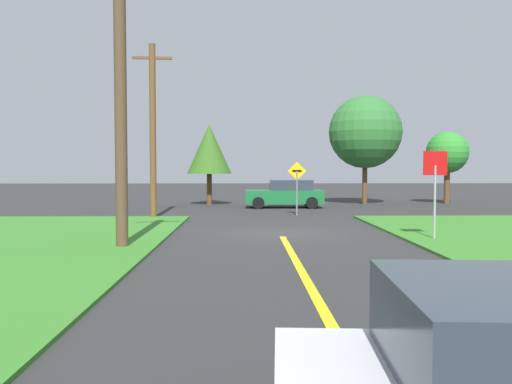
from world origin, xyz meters
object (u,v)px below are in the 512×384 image
at_px(utility_pole_mid, 153,129).
at_px(oak_tree_left, 365,132).
at_px(oak_tree_right, 209,149).
at_px(car_approaching_junction, 286,194).
at_px(stop_sign, 435,178).
at_px(utility_pole_near, 121,105).
at_px(direction_sign, 297,182).
at_px(pine_tree_center, 447,153).

bearing_deg(utility_pole_mid, oak_tree_left, 37.33).
relative_size(utility_pole_mid, oak_tree_right, 1.59).
xyz_separation_m(car_approaching_junction, oak_tree_left, (5.24, 2.78, 3.78)).
xyz_separation_m(stop_sign, oak_tree_right, (-8.28, 16.92, 1.45)).
relative_size(utility_pole_near, oak_tree_left, 1.18).
distance_m(utility_pole_mid, oak_tree_right, 9.19).
distance_m(utility_pole_mid, oak_tree_left, 14.95).
bearing_deg(utility_pole_near, direction_sign, 59.77).
bearing_deg(utility_pole_near, pine_tree_center, 48.63).
height_order(stop_sign, oak_tree_left, oak_tree_left).
relative_size(direction_sign, oak_tree_right, 0.52).
bearing_deg(car_approaching_junction, utility_pole_mid, 43.53).
distance_m(car_approaching_junction, oak_tree_right, 5.97).
xyz_separation_m(car_approaching_junction, direction_sign, (0.13, -5.18, 0.83)).
bearing_deg(oak_tree_right, oak_tree_left, 0.70).
relative_size(direction_sign, oak_tree_left, 0.38).
bearing_deg(pine_tree_center, oak_tree_left, -174.86).
relative_size(stop_sign, car_approaching_junction, 0.64).
bearing_deg(oak_tree_left, oak_tree_right, -179.30).
bearing_deg(car_approaching_junction, direction_sign, 91.61).
distance_m(car_approaching_junction, utility_pole_near, 17.10).
relative_size(utility_pole_mid, oak_tree_left, 1.16).
xyz_separation_m(stop_sign, car_approaching_junction, (-3.66, 14.25, -1.23)).
relative_size(car_approaching_junction, pine_tree_center, 0.96).
bearing_deg(utility_pole_near, stop_sign, 8.32).
bearing_deg(utility_pole_mid, pine_tree_center, 28.85).
xyz_separation_m(stop_sign, utility_pole_near, (-9.63, -1.41, 2.12)).
height_order(direction_sign, pine_tree_center, pine_tree_center).
height_order(stop_sign, utility_pole_mid, utility_pole_mid).
relative_size(stop_sign, utility_pole_near, 0.35).
height_order(utility_pole_near, direction_sign, utility_pole_near).
relative_size(car_approaching_junction, utility_pole_mid, 0.56).
bearing_deg(pine_tree_center, oak_tree_right, -177.72).
distance_m(stop_sign, oak_tree_left, 17.30).
bearing_deg(stop_sign, oak_tree_right, -65.06).
distance_m(utility_pole_near, pine_tree_center, 25.25).
height_order(car_approaching_junction, utility_pole_near, utility_pole_near).
xyz_separation_m(oak_tree_left, oak_tree_right, (-9.87, -0.12, -1.11)).
bearing_deg(stop_sign, direction_sign, -69.93).
relative_size(stop_sign, pine_tree_center, 0.62).
bearing_deg(oak_tree_right, pine_tree_center, 2.28).
distance_m(oak_tree_left, pine_tree_center, 5.63).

